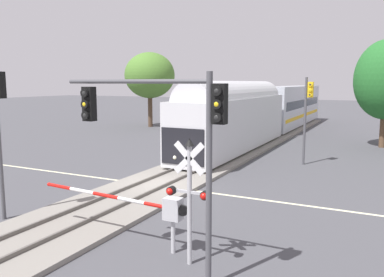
# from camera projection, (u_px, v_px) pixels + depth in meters

# --- Properties ---
(ground_plane) EXTENTS (220.00, 220.00, 0.00)m
(ground_plane) POSITION_uv_depth(u_px,v_px,m) (158.00, 186.00, 20.72)
(ground_plane) COLOR #47474C
(road_centre_stripe) EXTENTS (44.00, 0.20, 0.01)m
(road_centre_stripe) POSITION_uv_depth(u_px,v_px,m) (158.00, 186.00, 20.71)
(road_centre_stripe) COLOR beige
(road_centre_stripe) RESTS_ON ground
(railway_track) EXTENTS (4.40, 80.00, 0.32)m
(railway_track) POSITION_uv_depth(u_px,v_px,m) (158.00, 184.00, 20.70)
(railway_track) COLOR gray
(railway_track) RESTS_ON ground
(commuter_train) EXTENTS (3.04, 39.03, 5.16)m
(commuter_train) POSITION_uv_depth(u_px,v_px,m) (268.00, 109.00, 38.72)
(commuter_train) COLOR silver
(commuter_train) RESTS_ON railway_track
(crossing_gate_near) EXTENTS (5.86, 0.40, 1.80)m
(crossing_gate_near) POSITION_uv_depth(u_px,v_px,m) (155.00, 207.00, 12.68)
(crossing_gate_near) COLOR #B7B7BC
(crossing_gate_near) RESTS_ON ground
(crossing_signal_mast) EXTENTS (1.36, 0.44, 3.80)m
(crossing_signal_mast) POSITION_uv_depth(u_px,v_px,m) (189.00, 189.00, 11.46)
(crossing_signal_mast) COLOR #B2B2B7
(crossing_signal_mast) RESTS_ON ground
(traffic_signal_far_side) EXTENTS (0.53, 0.38, 5.71)m
(traffic_signal_far_side) POSITION_uv_depth(u_px,v_px,m) (307.00, 107.00, 25.52)
(traffic_signal_far_side) COLOR #4C4C51
(traffic_signal_far_side) RESTS_ON ground
(traffic_signal_near_right) EXTENTS (4.97, 0.38, 5.65)m
(traffic_signal_near_right) POSITION_uv_depth(u_px,v_px,m) (164.00, 124.00, 10.47)
(traffic_signal_near_right) COLOR #4C4C51
(traffic_signal_near_right) RESTS_ON ground
(pine_left_background) EXTENTS (6.00, 6.00, 8.95)m
(pine_left_background) POSITION_uv_depth(u_px,v_px,m) (150.00, 76.00, 47.42)
(pine_left_background) COLOR #4C3828
(pine_left_background) RESTS_ON ground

